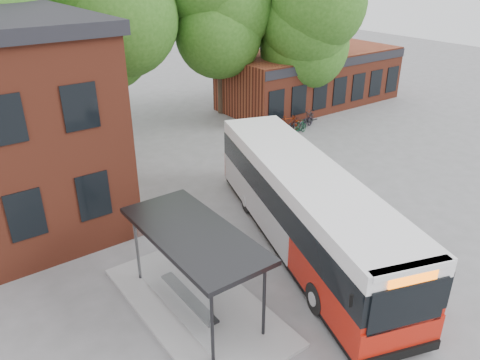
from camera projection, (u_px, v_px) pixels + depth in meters
ground at (281, 247)px, 18.52m from camera, size 100.00×100.00×0.00m
shop_row at (311, 78)px, 35.84m from camera, size 14.00×6.20×4.00m
bus_shelter at (195, 270)px, 14.77m from camera, size 3.60×7.00×2.90m
bike_rail at (288, 129)px, 30.66m from camera, size 5.20×0.10×0.38m
tree_1 at (118, 49)px, 29.17m from camera, size 7.92×7.92×10.40m
tree_2 at (220, 35)px, 32.04m from camera, size 7.92×7.92×11.00m
tree_3 at (313, 49)px, 32.17m from camera, size 7.04×7.04×9.28m
city_bus at (304, 208)px, 17.99m from camera, size 6.74×13.19×3.30m
bicycle_1 at (270, 124)px, 30.40m from camera, size 1.85×0.81×1.07m
bicycle_2 at (277, 127)px, 30.18m from camera, size 1.67×0.60×0.88m
bicycle_3 at (288, 123)px, 30.62m from camera, size 1.80×1.13×1.05m
bicycle_4 at (291, 125)px, 30.46m from camera, size 1.81×1.12×0.90m
bicycle_5 at (300, 127)px, 30.12m from camera, size 1.57×0.81×0.91m
bicycle_6 at (306, 121)px, 31.11m from camera, size 1.97×1.21×0.98m
bicycle_7 at (308, 118)px, 31.52m from camera, size 1.83×1.13×1.06m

